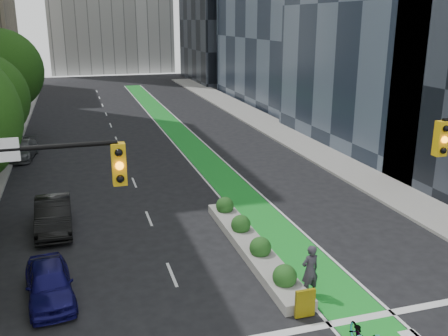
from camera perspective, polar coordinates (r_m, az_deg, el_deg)
sidewalk_right at (r=41.49m, az=8.53°, el=3.14°), size 3.60×90.00×0.15m
bike_lane_paint at (r=43.39m, az=-4.94°, el=3.77°), size 2.20×70.00×0.01m
tree_far at (r=43.93m, az=-24.17°, el=10.08°), size 6.60×6.60×9.00m
median_planter at (r=21.75m, az=3.17°, el=-8.60°), size 1.20×10.26×1.10m
cyclist at (r=18.55m, az=9.80°, el=-11.46°), size 0.78×0.58×1.96m
parked_car_left_near at (r=19.16m, az=-19.34°, el=-12.31°), size 2.00×4.05×1.33m
parked_car_left_mid at (r=25.01m, az=-18.90°, el=-5.10°), size 1.68×4.62×1.51m
parked_car_left_far at (r=38.64m, az=-22.09°, el=1.91°), size 2.25×4.44×1.24m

